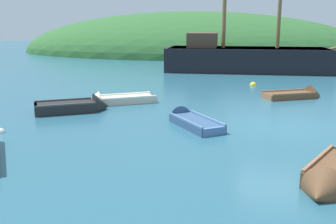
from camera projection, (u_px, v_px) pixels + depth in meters
name	position (u px, v px, depth m)	size (l,w,h in m)	color
ground_plane	(275.00, 126.00, 14.33)	(120.00, 120.00, 0.00)	#285B70
shore_hill	(192.00, 52.00, 49.30)	(42.78, 23.73, 9.98)	#2D602D
sailing_ship	(245.00, 62.00, 30.16)	(14.89, 4.30, 13.04)	black
rowboat_center	(77.00, 108.00, 16.67)	(3.24, 2.51, 1.16)	black
rowboat_portside	(298.00, 96.00, 19.68)	(3.23, 2.26, 1.02)	brown
rowboat_outer_left	(334.00, 179.00, 9.14)	(2.36, 3.16, 1.05)	brown
rowboat_near_dock	(189.00, 122.00, 14.56)	(2.54, 3.07, 0.93)	#335175
rowboat_outer_right	(115.00, 101.00, 18.26)	(3.38, 2.54, 1.04)	beige
buoy_white	(0.00, 133.00, 13.44)	(0.33, 0.33, 0.33)	white
buoy_yellow	(253.00, 85.00, 23.54)	(0.42, 0.42, 0.42)	yellow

